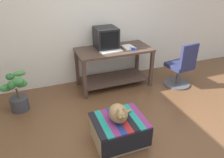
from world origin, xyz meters
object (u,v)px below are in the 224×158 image
desk (114,61)px  cat (119,113)px  keyboard (111,52)px  office_chair (181,68)px  potted_plant (17,95)px  ottoman_with_blanket (119,131)px  book (128,47)px  tv_monitor (106,38)px  stapler (133,49)px

desk → cat: (-0.52, -1.51, -0.04)m
keyboard → office_chair: bearing=-20.6°
keyboard → cat: bearing=-113.1°
potted_plant → ottoman_with_blanket: bearing=-45.1°
desk → book: bearing=-10.6°
ottoman_with_blanket → office_chair: (1.71, 1.01, 0.20)m
book → potted_plant: size_ratio=0.39×
book → office_chair: (0.93, -0.44, -0.39)m
tv_monitor → office_chair: tv_monitor is taller
book → stapler: bearing=-79.8°
keyboard → cat: 1.45m
cat → stapler: 1.60m
desk → ottoman_with_blanket: (-0.51, -1.50, -0.34)m
keyboard → potted_plant: (-1.64, -0.10, -0.48)m
book → tv_monitor: bearing=155.3°
office_chair → keyboard: bearing=-22.0°
desk → tv_monitor: 0.46m
book → cat: 1.69m
desk → potted_plant: size_ratio=2.16×
ottoman_with_blanket → stapler: bearing=58.5°
desk → stapler: size_ratio=12.72×
desk → potted_plant: bearing=-172.2°
book → office_chair: 1.10m
tv_monitor → cat: (-0.40, -1.62, -0.47)m
stapler → keyboard: bearing=123.8°
keyboard → stapler: size_ratio=3.64×
desk → keyboard: (-0.11, -0.15, 0.25)m
keyboard → potted_plant: keyboard is taller
desk → office_chair: size_ratio=1.57×
stapler → ottoman_with_blanket: bearing=-174.3°
desk → cat: size_ratio=3.75×
tv_monitor → book: bearing=-21.4°
ottoman_with_blanket → cat: bearing=-133.4°
tv_monitor → office_chair: (1.32, -0.59, -0.56)m
tv_monitor → keyboard: tv_monitor is taller
potted_plant → office_chair: size_ratio=0.73×
potted_plant → book: bearing=5.8°
ottoman_with_blanket → potted_plant: bearing=134.9°
potted_plant → tv_monitor: bearing=12.3°
desk → potted_plant: 1.78m
office_chair → stapler: (-0.90, 0.31, 0.39)m
potted_plant → stapler: 2.11m
keyboard → cat: (-0.41, -1.36, -0.29)m
ottoman_with_blanket → stapler: stapler is taller
desk → keyboard: size_ratio=3.50×
stapler → desk: bearing=96.8°
tv_monitor → keyboard: (0.01, -0.25, -0.18)m
tv_monitor → stapler: (0.42, -0.28, -0.17)m
desk → office_chair: (1.20, -0.49, -0.13)m
keyboard → stapler: (0.41, -0.02, 0.01)m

